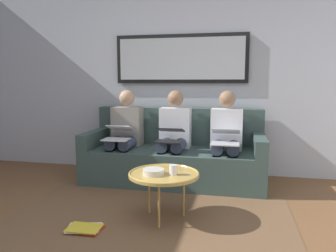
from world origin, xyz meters
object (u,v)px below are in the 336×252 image
Objects in this scene: laptop_white at (118,133)px; framed_mirror at (181,59)px; cup at (173,170)px; person_right at (125,132)px; laptop_black at (170,135)px; bowl at (153,172)px; person_left at (226,135)px; couch at (175,156)px; magazine_stack at (84,228)px; laptop_silver at (225,136)px; coffee_table at (164,175)px; person_middle at (174,134)px.

framed_mirror is at bearing -132.93° from laptop_white.
person_right reaches higher than cup.
laptop_black is at bearing 90.00° from framed_mirror.
person_right reaches higher than laptop_black.
bowl is 0.17× the size of person_left.
magazine_stack is (0.47, 1.59, -0.29)m from couch.
laptop_silver is 1.03× the size of laptop_white.
laptop_white is (0.77, -0.92, 0.21)m from coffee_table.
laptop_black is at bearing -86.85° from bowl.
cup is at bearing 100.85° from person_middle.
couch is 6.08× the size of laptop_black.
coffee_table is at bearing 94.76° from framed_mirror.
framed_mirror is at bearing -88.17° from bowl.
bowl is at bearing 9.79° from cup.
laptop_white is at bearing -47.65° from cup.
framed_mirror reaches higher than person_right.
couch is at bearing -106.41° from magazine_stack.
person_left is 3.15× the size of laptop_black.
cup is at bearing 66.52° from laptop_silver.
framed_mirror reaches higher than coffee_table.
couch is 0.78m from laptop_white.
cup is 0.23× the size of laptop_silver.
magazine_stack is at bearing 72.89° from person_middle.
couch is at bearing -6.13° from person_left.
laptop_white is at bearing -0.85° from laptop_black.
bowl is 0.50× the size of laptop_white.
magazine_stack is (0.52, 0.31, -0.44)m from bowl.
framed_mirror is 1.31m from laptop_white.
person_right is at bearing -20.59° from laptop_black.
person_middle is at bearing 90.00° from couch.
laptop_white is at bearing -54.73° from bowl.
couch is 5.70× the size of laptop_white.
person_right is 2.95× the size of laptop_white.
framed_mirror is 4.93× the size of laptop_black.
person_left is (-0.41, -1.18, 0.13)m from cup.
couch is at bearing -79.73° from cup.
laptop_silver is 0.64m from laptop_black.
person_left is (-0.59, -1.21, 0.15)m from bowl.
laptop_silver is at bearing 90.00° from person_left.
cup is (-0.23, 1.64, -1.07)m from framed_mirror.
framed_mirror is at bearing -85.24° from coffee_table.
coffee_table is 1.61× the size of laptop_silver.
laptop_silver is at bearing -179.00° from laptop_black.
cup is (-0.09, 0.03, 0.06)m from coffee_table.
bowl reaches higher than coffee_table.
bowl is at bearing 91.83° from framed_mirror.
bowl is 0.75m from magazine_stack.
laptop_silver is 0.35× the size of person_right.
person_middle is 1.70m from magazine_stack.
person_middle is at bearing -79.15° from cup.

